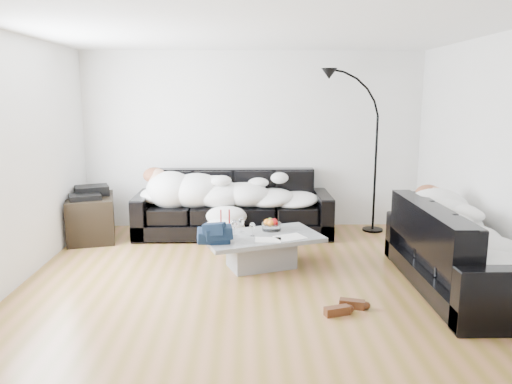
{
  "coord_description": "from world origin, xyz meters",
  "views": [
    {
      "loc": [
        -0.12,
        -5.18,
        1.97
      ],
      "look_at": [
        0.0,
        0.3,
        0.9
      ],
      "focal_mm": 35.0,
      "sensor_mm": 36.0,
      "label": 1
    }
  ],
  "objects_px": {
    "wine_glass_c": "(252,229)",
    "candle_right": "(229,220)",
    "sleeper_back": "(233,190)",
    "wine_glass_a": "(241,225)",
    "stereo": "(89,192)",
    "shoes": "(344,307)",
    "floor_lamp": "(376,161)",
    "wine_glass_b": "(234,228)",
    "sleeper_right": "(462,228)",
    "coffee_table": "(261,251)",
    "sofa_right": "(460,248)",
    "sofa_back": "(233,204)",
    "av_cabinet": "(91,218)",
    "fruit_bowl": "(272,224)",
    "candle_left": "(221,220)"
  },
  "relations": [
    {
      "from": "wine_glass_c",
      "to": "candle_right",
      "type": "distance_m",
      "value": 0.4
    },
    {
      "from": "sleeper_back",
      "to": "wine_glass_a",
      "type": "distance_m",
      "value": 1.25
    },
    {
      "from": "stereo",
      "to": "shoes",
      "type": "bearing_deg",
      "value": -60.65
    },
    {
      "from": "sleeper_back",
      "to": "wine_glass_c",
      "type": "height_order",
      "value": "sleeper_back"
    },
    {
      "from": "sleeper_back",
      "to": "floor_lamp",
      "type": "height_order",
      "value": "floor_lamp"
    },
    {
      "from": "wine_glass_b",
      "to": "floor_lamp",
      "type": "relative_size",
      "value": 0.09
    },
    {
      "from": "sleeper_back",
      "to": "shoes",
      "type": "relative_size",
      "value": 5.85
    },
    {
      "from": "sleeper_back",
      "to": "stereo",
      "type": "relative_size",
      "value": 5.28
    },
    {
      "from": "wine_glass_a",
      "to": "stereo",
      "type": "height_order",
      "value": "stereo"
    },
    {
      "from": "sleeper_right",
      "to": "coffee_table",
      "type": "xyz_separation_m",
      "value": [
        -2.01,
        0.71,
        -0.45
      ]
    },
    {
      "from": "sofa_right",
      "to": "wine_glass_a",
      "type": "bearing_deg",
      "value": 69.91
    },
    {
      "from": "wine_glass_b",
      "to": "floor_lamp",
      "type": "bearing_deg",
      "value": 37.49
    },
    {
      "from": "sofa_right",
      "to": "candle_right",
      "type": "distance_m",
      "value": 2.57
    },
    {
      "from": "floor_lamp",
      "to": "sleeper_right",
      "type": "bearing_deg",
      "value": -71.0
    },
    {
      "from": "sofa_back",
      "to": "wine_glass_a",
      "type": "height_order",
      "value": "sofa_back"
    },
    {
      "from": "wine_glass_a",
      "to": "shoes",
      "type": "relative_size",
      "value": 0.45
    },
    {
      "from": "sofa_back",
      "to": "wine_glass_a",
      "type": "distance_m",
      "value": 1.29
    },
    {
      "from": "sleeper_back",
      "to": "floor_lamp",
      "type": "bearing_deg",
      "value": 5.51
    },
    {
      "from": "sleeper_right",
      "to": "stereo",
      "type": "xyz_separation_m",
      "value": [
        -4.32,
        1.91,
        0.02
      ]
    },
    {
      "from": "wine_glass_a",
      "to": "wine_glass_b",
      "type": "xyz_separation_m",
      "value": [
        -0.08,
        -0.11,
        -0.0
      ]
    },
    {
      "from": "sofa_back",
      "to": "sleeper_back",
      "type": "height_order",
      "value": "sofa_back"
    },
    {
      "from": "sofa_right",
      "to": "shoes",
      "type": "relative_size",
      "value": 5.43
    },
    {
      "from": "wine_glass_c",
      "to": "av_cabinet",
      "type": "relative_size",
      "value": 0.18
    },
    {
      "from": "fruit_bowl",
      "to": "sofa_back",
      "type": "bearing_deg",
      "value": 112.1
    },
    {
      "from": "fruit_bowl",
      "to": "candle_left",
      "type": "relative_size",
      "value": 0.98
    },
    {
      "from": "stereo",
      "to": "candle_left",
      "type": "bearing_deg",
      "value": -48.94
    },
    {
      "from": "sofa_back",
      "to": "stereo",
      "type": "bearing_deg",
      "value": -174.42
    },
    {
      "from": "wine_glass_b",
      "to": "candle_left",
      "type": "xyz_separation_m",
      "value": [
        -0.16,
        0.26,
        0.03
      ]
    },
    {
      "from": "coffee_table",
      "to": "av_cabinet",
      "type": "relative_size",
      "value": 1.51
    },
    {
      "from": "sleeper_right",
      "to": "stereo",
      "type": "relative_size",
      "value": 4.2
    },
    {
      "from": "wine_glass_c",
      "to": "candle_right",
      "type": "height_order",
      "value": "candle_right"
    },
    {
      "from": "av_cabinet",
      "to": "floor_lamp",
      "type": "distance_m",
      "value": 4.09
    },
    {
      "from": "sleeper_back",
      "to": "sleeper_right",
      "type": "distance_m",
      "value": 3.13
    },
    {
      "from": "coffee_table",
      "to": "wine_glass_b",
      "type": "relative_size",
      "value": 7.5
    },
    {
      "from": "sofa_right",
      "to": "wine_glass_b",
      "type": "bearing_deg",
      "value": 72.99
    },
    {
      "from": "sofa_right",
      "to": "wine_glass_c",
      "type": "xyz_separation_m",
      "value": [
        -2.11,
        0.66,
        0.03
      ]
    },
    {
      "from": "candle_right",
      "to": "sofa_right",
      "type": "bearing_deg",
      "value": -21.69
    },
    {
      "from": "sofa_back",
      "to": "floor_lamp",
      "type": "xyz_separation_m",
      "value": [
        2.05,
        0.15,
        0.58
      ]
    },
    {
      "from": "coffee_table",
      "to": "wine_glass_a",
      "type": "height_order",
      "value": "wine_glass_a"
    },
    {
      "from": "candle_right",
      "to": "sleeper_back",
      "type": "bearing_deg",
      "value": 88.91
    },
    {
      "from": "wine_glass_a",
      "to": "wine_glass_b",
      "type": "bearing_deg",
      "value": -127.02
    },
    {
      "from": "shoes",
      "to": "sofa_back",
      "type": "bearing_deg",
      "value": 106.33
    },
    {
      "from": "coffee_table",
      "to": "wine_glass_c",
      "type": "distance_m",
      "value": 0.29
    },
    {
      "from": "av_cabinet",
      "to": "coffee_table",
      "type": "bearing_deg",
      "value": -41.78
    },
    {
      "from": "sleeper_back",
      "to": "floor_lamp",
      "type": "relative_size",
      "value": 1.13
    },
    {
      "from": "fruit_bowl",
      "to": "floor_lamp",
      "type": "xyz_separation_m",
      "value": [
        1.57,
        1.34,
        0.57
      ]
    },
    {
      "from": "sleeper_back",
      "to": "stereo",
      "type": "bearing_deg",
      "value": -175.87
    },
    {
      "from": "wine_glass_c",
      "to": "candle_left",
      "type": "relative_size",
      "value": 0.67
    },
    {
      "from": "wine_glass_b",
      "to": "coffee_table",
      "type": "bearing_deg",
      "value": -0.74
    },
    {
      "from": "coffee_table",
      "to": "av_cabinet",
      "type": "bearing_deg",
      "value": 152.53
    }
  ]
}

